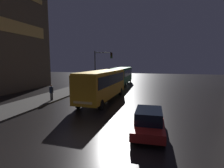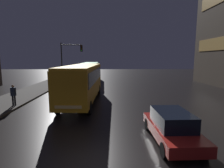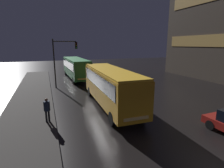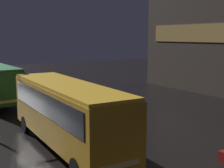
# 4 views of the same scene
# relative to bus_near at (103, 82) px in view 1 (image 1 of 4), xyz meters

# --- Properties ---
(ground_plane) EXTENTS (120.00, 120.00, 0.00)m
(ground_plane) POSITION_rel_bus_near_xyz_m (2.01, -10.15, -2.12)
(ground_plane) COLOR black
(sidewalk_left) EXTENTS (4.00, 48.00, 0.15)m
(sidewalk_left) POSITION_rel_bus_near_xyz_m (-6.99, -0.15, -2.04)
(sidewalk_left) COLOR #3D3A38
(sidewalk_left) RESTS_ON ground
(bus_near) EXTENTS (2.89, 10.52, 3.44)m
(bus_near) POSITION_rel_bus_near_xyz_m (0.00, 0.00, 0.00)
(bus_near) COLOR orange
(bus_near) RESTS_ON ground
(bus_far) EXTENTS (2.89, 10.91, 3.32)m
(bus_far) POSITION_rel_bus_near_xyz_m (-0.76, 14.43, -0.07)
(bus_far) COLOR #236B38
(bus_far) RESTS_ON ground
(car_taxi) EXTENTS (1.97, 4.32, 1.52)m
(car_taxi) POSITION_rel_bus_near_xyz_m (5.56, -8.07, -1.34)
(car_taxi) COLOR maroon
(car_taxi) RESTS_ON ground
(pedestrian_near) EXTENTS (0.53, 0.53, 1.75)m
(pedestrian_near) POSITION_rel_bus_near_xyz_m (-5.50, -1.82, -0.90)
(pedestrian_near) COLOR black
(pedestrian_near) RESTS_ON sidewalk_left
(traffic_light_main) EXTENTS (3.09, 0.35, 6.27)m
(traffic_light_main) POSITION_rel_bus_near_xyz_m (-3.27, 9.08, 2.11)
(traffic_light_main) COLOR #2D2D2D
(traffic_light_main) RESTS_ON ground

